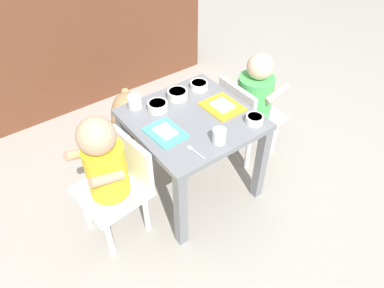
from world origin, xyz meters
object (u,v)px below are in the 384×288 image
at_px(veggie_bowl_near, 177,94).
at_px(cereal_bowl_right_side, 158,106).
at_px(spoon_by_left_tray, 194,151).
at_px(veggie_bowl_far, 255,119).
at_px(seated_child_left, 108,166).
at_px(cereal_bowl_left_side, 199,85).
at_px(water_cup_left, 219,137).
at_px(seated_child_right, 253,96).
at_px(water_cup_right, 135,102).
at_px(dog, 128,117).
at_px(food_tray_right, 222,106).
at_px(dining_table, 192,132).
at_px(food_tray_left, 165,132).

xyz_separation_m(veggie_bowl_near, cereal_bowl_right_side, (-0.13, -0.02, -0.00)).
bearing_deg(spoon_by_left_tray, veggie_bowl_near, 65.00).
height_order(veggie_bowl_near, cereal_bowl_right_side, same).
bearing_deg(veggie_bowl_near, veggie_bowl_far, -65.44).
distance_m(seated_child_left, cereal_bowl_left_side, 0.63).
bearing_deg(cereal_bowl_left_side, water_cup_left, -115.78).
bearing_deg(seated_child_right, water_cup_right, 162.80).
xyz_separation_m(dog, cereal_bowl_right_side, (-0.00, -0.36, 0.29)).
distance_m(veggie_bowl_far, cereal_bowl_right_side, 0.45).
height_order(seated_child_left, seated_child_right, seated_child_left).
bearing_deg(water_cup_left, cereal_bowl_right_side, 103.58).
bearing_deg(food_tray_right, dining_table, 171.62).
distance_m(food_tray_left, cereal_bowl_left_side, 0.38).
height_order(seated_child_left, spoon_by_left_tray, seated_child_left).
bearing_deg(veggie_bowl_near, seated_child_left, -160.70).
relative_size(water_cup_left, cereal_bowl_left_side, 0.73).
bearing_deg(food_tray_right, spoon_by_left_tray, -150.50).
bearing_deg(veggie_bowl_far, cereal_bowl_left_side, 94.66).
xyz_separation_m(seated_child_left, cereal_bowl_left_side, (0.60, 0.17, 0.07)).
height_order(seated_child_right, dog, seated_child_right).
bearing_deg(dining_table, dog, 100.56).
bearing_deg(seated_child_left, spoon_by_left_tray, -31.88).
xyz_separation_m(water_cup_right, spoon_by_left_tray, (0.04, -0.41, -0.02)).
relative_size(seated_child_right, food_tray_right, 3.45).
height_order(seated_child_left, food_tray_right, seated_child_left).
bearing_deg(food_tray_right, dog, 115.88).
height_order(veggie_bowl_far, cereal_bowl_right_side, cereal_bowl_right_side).
relative_size(veggie_bowl_near, cereal_bowl_right_side, 1.06).
bearing_deg(cereal_bowl_right_side, water_cup_left, -76.42).
xyz_separation_m(food_tray_right, veggie_bowl_near, (-0.12, 0.19, 0.02)).
bearing_deg(food_tray_right, food_tray_left, 180.00).
relative_size(food_tray_right, water_cup_left, 2.75).
xyz_separation_m(seated_child_left, cereal_bowl_right_side, (0.34, 0.14, 0.08)).
bearing_deg(cereal_bowl_right_side, seated_child_left, -157.68).
distance_m(veggie_bowl_near, spoon_by_left_tray, 0.39).
bearing_deg(cereal_bowl_left_side, water_cup_right, 171.35).
bearing_deg(dog, veggie_bowl_near, -69.01).
distance_m(cereal_bowl_left_side, veggie_bowl_far, 0.37).
distance_m(dining_table, spoon_by_left_tray, 0.24).
distance_m(dining_table, seated_child_left, 0.43).
height_order(water_cup_left, spoon_by_left_tray, water_cup_left).
relative_size(cereal_bowl_left_side, veggie_bowl_far, 1.14).
distance_m(dog, cereal_bowl_left_side, 0.51).
bearing_deg(veggie_bowl_far, seated_child_right, 45.08).
bearing_deg(food_tray_left, veggie_bowl_far, -25.64).
height_order(water_cup_right, veggie_bowl_far, water_cup_right).
xyz_separation_m(dining_table, seated_child_right, (0.43, 0.04, 0.01)).
relative_size(seated_child_left, cereal_bowl_right_side, 7.06).
height_order(dining_table, water_cup_left, water_cup_left).
relative_size(seated_child_left, water_cup_right, 9.86).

